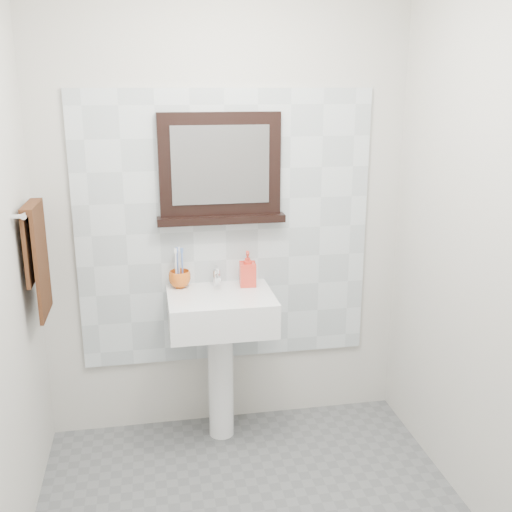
{
  "coord_description": "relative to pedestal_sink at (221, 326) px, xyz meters",
  "views": [
    {
      "loc": [
        -0.42,
        -2.07,
        1.91
      ],
      "look_at": [
        0.07,
        0.55,
        1.15
      ],
      "focal_mm": 42.0,
      "sensor_mm": 36.0,
      "label": 1
    }
  ],
  "objects": [
    {
      "name": "back_wall",
      "position": [
        0.06,
        0.23,
        0.57
      ],
      "size": [
        2.0,
        0.01,
        2.5
      ],
      "primitive_type": "cube",
      "color": "beige",
      "rests_on": "ground"
    },
    {
      "name": "front_wall",
      "position": [
        0.06,
        -1.97,
        0.57
      ],
      "size": [
        2.0,
        0.01,
        2.5
      ],
      "primitive_type": "cube",
      "color": "beige",
      "rests_on": "ground"
    },
    {
      "name": "right_wall",
      "position": [
        1.06,
        -0.87,
        0.57
      ],
      "size": [
        0.01,
        2.2,
        2.5
      ],
      "primitive_type": "cube",
      "color": "beige",
      "rests_on": "ground"
    },
    {
      "name": "splashback",
      "position": [
        0.06,
        0.21,
        0.47
      ],
      "size": [
        1.6,
        0.02,
        1.5
      ],
      "primitive_type": "cube",
      "color": "silver",
      "rests_on": "back_wall"
    },
    {
      "name": "pedestal_sink",
      "position": [
        0.0,
        0.0,
        0.0
      ],
      "size": [
        0.55,
        0.44,
        0.96
      ],
      "color": "white",
      "rests_on": "ground"
    },
    {
      "name": "toothbrush_cup",
      "position": [
        -0.2,
        0.15,
        0.23
      ],
      "size": [
        0.15,
        0.15,
        0.09
      ],
      "primitive_type": "imported",
      "rotation": [
        0.0,
        0.0,
        0.35
      ],
      "color": "#D55F19",
      "rests_on": "pedestal_sink"
    },
    {
      "name": "toothbrushes",
      "position": [
        -0.2,
        0.15,
        0.31
      ],
      "size": [
        0.05,
        0.04,
        0.21
      ],
      "color": "white",
      "rests_on": "toothbrush_cup"
    },
    {
      "name": "soap_dispenser",
      "position": [
        0.16,
        0.11,
        0.28
      ],
      "size": [
        0.09,
        0.1,
        0.19
      ],
      "primitive_type": "imported",
      "rotation": [
        0.0,
        0.0,
        -0.08
      ],
      "color": "red",
      "rests_on": "pedestal_sink"
    },
    {
      "name": "framed_mirror",
      "position": [
        0.03,
        0.19,
        0.8
      ],
      "size": [
        0.68,
        0.11,
        0.58
      ],
      "color": "black",
      "rests_on": "back_wall"
    },
    {
      "name": "towel_bar",
      "position": [
        -0.89,
        -0.07,
        0.69
      ],
      "size": [
        0.07,
        0.4,
        0.03
      ],
      "color": "silver",
      "rests_on": "left_wall"
    },
    {
      "name": "hand_towel",
      "position": [
        -0.88,
        -0.07,
        0.48
      ],
      "size": [
        0.06,
        0.3,
        0.55
      ],
      "color": "#351C0E",
      "rests_on": "towel_bar"
    }
  ]
}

